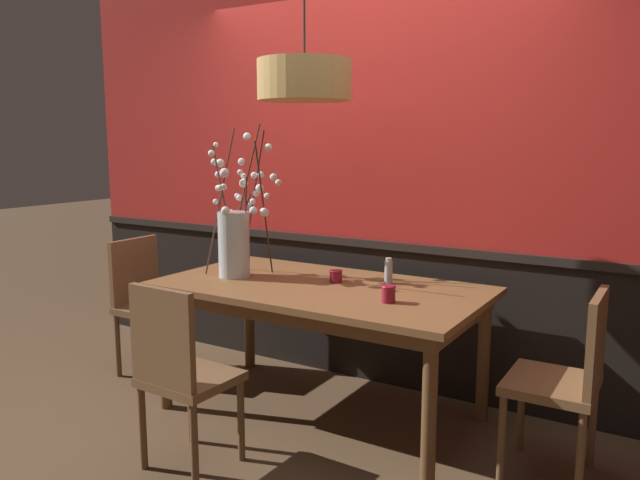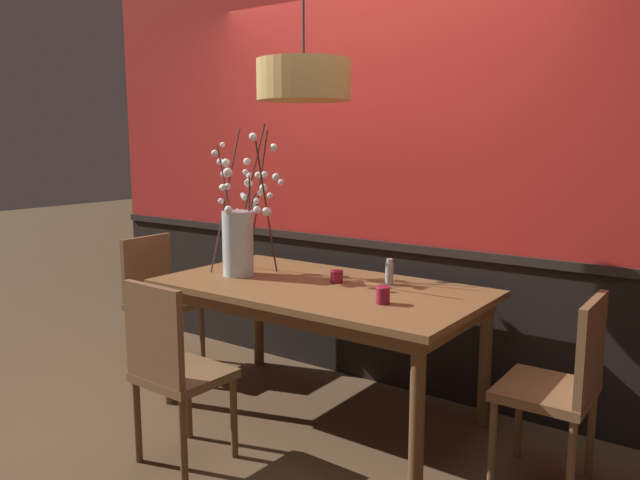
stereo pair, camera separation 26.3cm
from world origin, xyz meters
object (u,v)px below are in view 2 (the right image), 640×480
Objects in this scene: chair_far_side_right at (432,300)px; condiment_bottle at (389,273)px; chair_head_west_end at (158,294)px; pendant_lamp at (304,80)px; candle_holder_nearer_edge at (383,295)px; chair_far_side_left at (364,291)px; dining_table at (320,299)px; vase_with_blossoms at (239,237)px; candle_holder_nearer_center at (337,276)px; chair_near_side_left at (172,365)px; chair_head_east_end at (563,381)px.

condiment_bottle is (0.06, -0.70, 0.32)m from chair_far_side_right.
pendant_lamp is at bearing -2.66° from chair_head_west_end.
candle_holder_nearer_edge is (0.24, -1.08, 0.29)m from chair_far_side_right.
pendant_lamp reaches higher than chair_far_side_left.
chair_head_west_end is at bearing 176.38° from candle_holder_nearer_edge.
chair_far_side_left is 1.46m from chair_head_west_end.
dining_table is 2.00× the size of chair_far_side_left.
pendant_lamp is (1.34, -0.06, 1.38)m from chair_head_west_end.
pendant_lamp is (0.24, -1.01, 1.39)m from chair_far_side_left.
vase_with_blossoms reaches higher than chair_far_side_right.
vase_with_blossoms reaches higher than candle_holder_nearer_center.
chair_near_side_left is 1.44m from chair_head_west_end.
chair_far_side_left is at bearing -178.72° from chair_far_side_right.
candle_holder_nearer_edge is at bearing -16.42° from dining_table.
chair_near_side_left reaches higher than candle_holder_nearer_edge.
vase_with_blossoms is at bearing -173.21° from dining_table.
candle_holder_nearer_edge is 0.42m from condiment_bottle.
chair_near_side_left is 1.01m from vase_with_blossoms.
condiment_bottle reaches higher than dining_table.
candle_holder_nearer_center is (-0.21, -0.83, 0.28)m from chair_far_side_right.
chair_far_side_left is 6.16× the size of condiment_bottle.
chair_head_east_end is 1.88m from chair_far_side_left.
pendant_lamp reaches higher than chair_far_side_right.
chair_near_side_left is 1.30m from condiment_bottle.
condiment_bottle is at bearing -84.89° from chair_far_side_right.
dining_table is 1.21m from pendant_lamp.
pendant_lamp is at bearing -176.90° from chair_head_east_end.
chair_head_east_end is (1.35, -0.01, -0.17)m from dining_table.
condiment_bottle reaches higher than chair_head_west_end.
chair_far_side_right is (-1.10, 0.95, 0.01)m from chair_head_east_end.
candle_holder_nearer_center is (-1.31, 0.12, 0.29)m from chair_head_east_end.
vase_with_blossoms is 0.65m from candle_holder_nearer_center.
candle_holder_nearer_edge is at bearing -4.36° from vase_with_blossoms.
chair_head_west_end is 1.46m from candle_holder_nearer_center.
chair_far_side_right is at bearing 75.07° from chair_near_side_left.
candle_holder_nearer_edge is (-0.85, -0.13, 0.30)m from chair_head_east_end.
condiment_bottle is 1.16m from pendant_lamp.
condiment_bottle is at bearing 25.18° from candle_holder_nearer_center.
chair_far_side_right is at bearing 30.52° from chair_head_west_end.
condiment_bottle is (1.70, 0.26, 0.32)m from chair_head_west_end.
candle_holder_nearer_center is (0.60, 0.17, -0.20)m from vase_with_blossoms.
pendant_lamp reaches higher than vase_with_blossoms.
chair_head_west_end is 0.97× the size of chair_far_side_right.
dining_table is at bearing -112.46° from candle_holder_nearer_center.
pendant_lamp is at bearing -76.89° from chair_far_side_left.
candle_holder_nearer_edge is 1.21m from pendant_lamp.
chair_far_side_left is at bearing 111.40° from candle_holder_nearer_center.
chair_far_side_left is at bearing 150.05° from chair_head_east_end.
pendant_lamp reaches higher than dining_table.
vase_with_blossoms reaches higher than dining_table.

